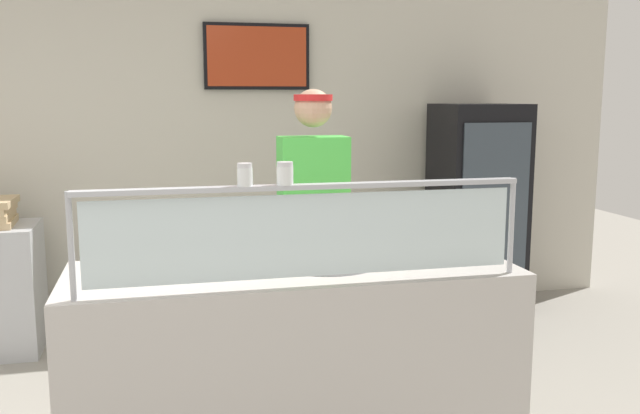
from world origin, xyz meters
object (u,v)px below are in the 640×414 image
Objects in this scene: pizza_server at (326,256)px; parmesan_shaker at (245,176)px; worker_figure at (314,224)px; drink_fridge at (477,210)px; pizza_tray at (328,260)px; pepper_flake_shaker at (285,175)px.

pizza_server is 0.68m from parmesan_shaker.
worker_figure is at bearing 70.47° from pizza_server.
drink_fridge is at bearing 46.69° from parmesan_shaker.
parmesan_shaker is at bearing -140.06° from pizza_tray.
pizza_tray is 0.69m from worker_figure.
pepper_flake_shaker reaches higher than pizza_tray.
pizza_server is at bearing 53.23° from pepper_flake_shaker.
pizza_server is 0.59m from pepper_flake_shaker.
parmesan_shaker reaches higher than pizza_server.
pizza_tray is 1.76× the size of pizza_server.
pepper_flake_shaker is (-0.25, -0.34, 0.42)m from pizza_server.
drink_fridge is at bearing 48.94° from pepper_flake_shaker.
worker_figure is at bearing 82.34° from pizza_tray.
worker_figure is (0.52, 1.04, -0.40)m from parmesan_shaker.
pizza_server is 0.16× the size of worker_figure.
pepper_flake_shaker reaches higher than parmesan_shaker.
worker_figure reaches higher than pepper_flake_shaker.
parmesan_shaker is 0.99× the size of pepper_flake_shaker.
pepper_flake_shaker is (0.16, 0.00, 0.00)m from parmesan_shaker.
drink_fridge is (2.11, 2.24, -0.58)m from parmesan_shaker.
pizza_tray is at bearing 39.94° from parmesan_shaker.
worker_figure reaches higher than drink_fridge.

